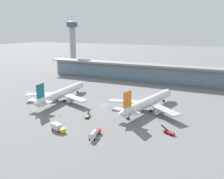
{
  "coord_description": "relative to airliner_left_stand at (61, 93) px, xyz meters",
  "views": [
    {
      "loc": [
        61.03,
        -116.23,
        42.23
      ],
      "look_at": [
        0.0,
        11.16,
        6.86
      ],
      "focal_mm": 37.62,
      "sensor_mm": 36.0,
      "label": 1
    }
  ],
  "objects": [
    {
      "name": "ground_plane",
      "position": [
        27.92,
        3.18,
        -4.7
      ],
      "size": [
        1200.0,
        1200.0,
        0.0
      ],
      "primitive_type": "plane",
      "color": "slate"
    },
    {
      "name": "service_truck_under_wing_red",
      "position": [
        48.36,
        -10.83,
        -3.82
      ],
      "size": [
        3.11,
        3.3,
        2.05
      ],
      "color": "#B21E1E",
      "rests_on": "ground"
    },
    {
      "name": "service_truck_on_taxiway_yellow",
      "position": [
        26.76,
        -38.01,
        -3.01
      ],
      "size": [
        7.63,
        3.86,
        3.1
      ],
      "color": "yellow",
      "rests_on": "ground"
    },
    {
      "name": "airliner_left_stand",
      "position": [
        0.0,
        0.0,
        0.0
      ],
      "size": [
        42.98,
        56.07,
        14.92
      ],
      "color": "white",
      "rests_on": "ground"
    },
    {
      "name": "airliner_centre_stand",
      "position": [
        53.87,
        5.04,
        0.0
      ],
      "size": [
        42.17,
        55.62,
        14.92
      ],
      "color": "white",
      "rests_on": "ground"
    },
    {
      "name": "service_truck_near_nose_olive",
      "position": [
        29.76,
        -17.92,
        -3.89
      ],
      "size": [
        3.36,
        6.89,
        2.7
      ],
      "color": "olive",
      "rests_on": "ground"
    },
    {
      "name": "safety_cone_alpha",
      "position": [
        1.17,
        -16.56,
        -4.38
      ],
      "size": [
        0.62,
        0.62,
        0.7
      ],
      "color": "orange",
      "rests_on": "ground"
    },
    {
      "name": "control_tower",
      "position": [
        -65.78,
        108.39,
        27.52
      ],
      "size": [
        12.0,
        12.0,
        58.82
      ],
      "color": "#9E998E",
      "rests_on": "ground"
    },
    {
      "name": "service_truck_by_tail_red",
      "position": [
        44.38,
        -36.47,
        -2.99
      ],
      "size": [
        3.6,
        8.84,
        2.95
      ],
      "color": "#B21E1E",
      "rests_on": "ground"
    },
    {
      "name": "safety_cone_bravo",
      "position": [
        15.91,
        -22.59,
        -4.38
      ],
      "size": [
        0.62,
        0.62,
        0.7
      ],
      "color": "orange",
      "rests_on": "ground"
    },
    {
      "name": "service_truck_mid_apron_red",
      "position": [
        71.09,
        -20.23,
        -3.89
      ],
      "size": [
        6.68,
        4.28,
        2.7
      ],
      "color": "#B21E1E",
      "rests_on": "ground"
    },
    {
      "name": "terminal_building",
      "position": [
        27.92,
        77.88,
        3.17
      ],
      "size": [
        183.6,
        12.8,
        15.2
      ],
      "color": "#9E998E",
      "rests_on": "ground"
    }
  ]
}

